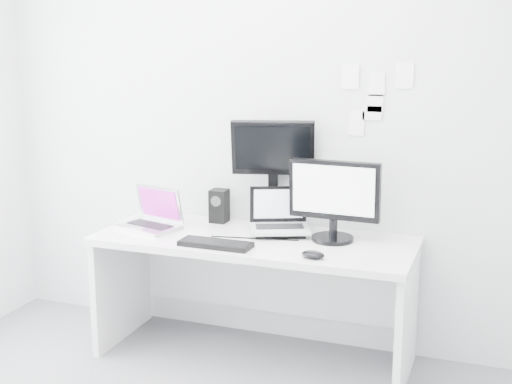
# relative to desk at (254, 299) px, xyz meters

# --- Properties ---
(back_wall) EXTENTS (3.60, 0.00, 3.60)m
(back_wall) POSITION_rel_desk_xyz_m (0.00, 0.35, 0.99)
(back_wall) COLOR silver
(back_wall) RESTS_ON ground
(desk) EXTENTS (1.80, 0.70, 0.73)m
(desk) POSITION_rel_desk_xyz_m (0.00, 0.00, 0.00)
(desk) COLOR silver
(desk) RESTS_ON ground
(macbook) EXTENTS (0.40, 0.35, 0.26)m
(macbook) POSITION_rel_desk_xyz_m (-0.65, -0.04, 0.49)
(macbook) COLOR #ABABAF
(macbook) RESTS_ON desk
(speaker) EXTENTS (0.12, 0.12, 0.20)m
(speaker) POSITION_rel_desk_xyz_m (-0.32, 0.25, 0.47)
(speaker) COLOR black
(speaker) RESTS_ON desk
(dell_laptop) EXTENTS (0.40, 0.37, 0.28)m
(dell_laptop) POSITION_rel_desk_xyz_m (0.12, 0.10, 0.50)
(dell_laptop) COLOR #BABEC2
(dell_laptop) RESTS_ON desk
(rear_monitor) EXTENTS (0.51, 0.29, 0.66)m
(rear_monitor) POSITION_rel_desk_xyz_m (0.02, 0.28, 0.69)
(rear_monitor) COLOR black
(rear_monitor) RESTS_ON desk
(samsung_monitor) EXTENTS (0.52, 0.25, 0.47)m
(samsung_monitor) POSITION_rel_desk_xyz_m (0.43, 0.10, 0.60)
(samsung_monitor) COLOR black
(samsung_monitor) RESTS_ON desk
(keyboard) EXTENTS (0.40, 0.15, 0.03)m
(keyboard) POSITION_rel_desk_xyz_m (-0.14, -0.23, 0.38)
(keyboard) COLOR black
(keyboard) RESTS_ON desk
(mouse) EXTENTS (0.13, 0.09, 0.04)m
(mouse) POSITION_rel_desk_xyz_m (0.41, -0.25, 0.39)
(mouse) COLOR black
(mouse) RESTS_ON desk
(wall_note_0) EXTENTS (0.10, 0.00, 0.14)m
(wall_note_0) POSITION_rel_desk_xyz_m (0.45, 0.34, 1.26)
(wall_note_0) COLOR white
(wall_note_0) RESTS_ON back_wall
(wall_note_1) EXTENTS (0.09, 0.00, 0.13)m
(wall_note_1) POSITION_rel_desk_xyz_m (0.60, 0.34, 1.22)
(wall_note_1) COLOR white
(wall_note_1) RESTS_ON back_wall
(wall_note_2) EXTENTS (0.10, 0.00, 0.14)m
(wall_note_2) POSITION_rel_desk_xyz_m (0.75, 0.34, 1.26)
(wall_note_2) COLOR white
(wall_note_2) RESTS_ON back_wall
(wall_note_3) EXTENTS (0.11, 0.00, 0.08)m
(wall_note_3) POSITION_rel_desk_xyz_m (0.58, 0.34, 1.05)
(wall_note_3) COLOR white
(wall_note_3) RESTS_ON back_wall
(wall_note_4) EXTENTS (0.09, 0.00, 0.10)m
(wall_note_4) POSITION_rel_desk_xyz_m (0.60, 0.34, 1.11)
(wall_note_4) COLOR white
(wall_note_4) RESTS_ON back_wall
(wall_note_5) EXTENTS (0.09, 0.00, 0.14)m
(wall_note_5) POSITION_rel_desk_xyz_m (0.49, 0.34, 0.99)
(wall_note_5) COLOR white
(wall_note_5) RESTS_ON back_wall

